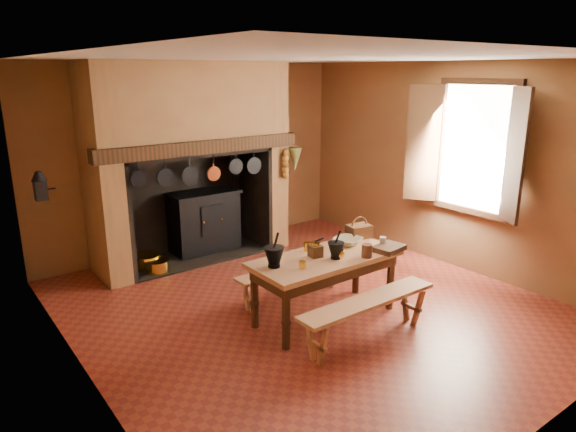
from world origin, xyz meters
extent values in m
plane|color=maroon|center=(0.00, 0.00, 0.00)|extent=(5.50, 5.50, 0.00)
plane|color=silver|center=(0.00, 0.00, 2.80)|extent=(5.50, 5.50, 0.00)
cube|color=olive|center=(0.00, 2.75, 1.40)|extent=(5.00, 0.02, 2.80)
cube|color=olive|center=(-2.50, 0.00, 1.40)|extent=(0.02, 5.50, 2.80)
cube|color=olive|center=(2.50, 0.00, 1.40)|extent=(0.02, 5.50, 2.80)
cube|color=olive|center=(0.00, -2.75, 1.40)|extent=(5.00, 0.02, 2.80)
cube|color=olive|center=(-1.55, 2.30, 1.40)|extent=(0.30, 0.90, 2.80)
cube|color=olive|center=(0.95, 2.30, 1.40)|extent=(0.30, 0.90, 2.80)
cube|color=olive|center=(-0.30, 2.30, 2.20)|extent=(2.20, 0.90, 1.20)
cube|color=black|center=(-0.30, 1.90, 1.69)|extent=(2.95, 0.22, 0.18)
cube|color=black|center=(-0.30, 2.72, 0.80)|extent=(2.20, 0.06, 1.60)
cube|color=black|center=(-0.30, 2.30, 0.01)|extent=(2.20, 0.90, 0.02)
cube|color=black|center=(-0.05, 2.45, 0.45)|extent=(1.00, 0.50, 0.90)
cube|color=black|center=(-0.05, 2.43, 0.92)|extent=(1.04, 0.54, 0.04)
cube|color=black|center=(-0.05, 2.19, 0.55)|extent=(0.35, 0.02, 0.45)
cylinder|color=black|center=(0.50, 2.45, 1.25)|extent=(0.10, 0.10, 0.70)
cylinder|color=gold|center=(-0.20, 2.17, 0.55)|extent=(0.03, 0.03, 0.03)
cylinder|color=gold|center=(0.10, 2.17, 0.55)|extent=(0.03, 0.03, 0.03)
cylinder|color=gold|center=(-1.05, 2.30, 0.10)|extent=(0.40, 0.40, 0.20)
cylinder|color=gold|center=(-1.00, 2.05, 0.09)|extent=(0.34, 0.34, 0.18)
cube|color=black|center=(-1.25, 2.40, 0.08)|extent=(0.18, 0.18, 0.16)
cone|color=brown|center=(1.18, 1.79, 1.38)|extent=(0.20, 0.20, 0.35)
cube|color=white|center=(2.48, -0.40, 1.70)|extent=(0.02, 1.00, 1.60)
cube|color=#331F10|center=(2.45, -0.40, 2.54)|extent=(0.08, 1.16, 0.08)
cube|color=#331F10|center=(2.45, -0.40, 0.86)|extent=(0.08, 1.16, 0.08)
cube|color=#331F10|center=(2.25, -1.08, 1.70)|extent=(0.29, 0.39, 1.60)
cube|color=#331F10|center=(2.25, 0.28, 1.70)|extent=(0.29, 0.39, 1.60)
cube|color=black|center=(-2.42, 1.55, 1.45)|extent=(0.12, 0.12, 0.22)
cone|color=black|center=(-2.42, 1.55, 1.60)|extent=(0.16, 0.16, 0.10)
cylinder|color=black|center=(-2.33, 1.55, 1.45)|extent=(0.12, 0.02, 0.02)
cube|color=#B27C51|center=(-0.03, -0.33, 0.70)|extent=(1.69, 0.75, 0.06)
cube|color=#331F10|center=(-0.03, -0.33, 0.61)|extent=(1.57, 0.64, 0.13)
cylinder|color=#331F10|center=(-0.78, -0.61, 0.34)|extent=(0.08, 0.08, 0.67)
cylinder|color=#331F10|center=(0.72, -0.61, 0.34)|extent=(0.08, 0.08, 0.67)
cylinder|color=#331F10|center=(-0.78, -0.05, 0.34)|extent=(0.08, 0.08, 0.67)
cylinder|color=#331F10|center=(0.72, -0.05, 0.34)|extent=(0.08, 0.08, 0.67)
cube|color=#B27C51|center=(-0.03, -0.99, 0.45)|extent=(1.66, 0.29, 0.04)
cube|color=#B27C51|center=(-0.03, 0.28, 0.40)|extent=(1.48, 0.26, 0.04)
cylinder|color=black|center=(-0.66, -0.25, 0.75)|extent=(0.13, 0.13, 0.04)
cone|color=black|center=(-0.66, -0.25, 0.86)|extent=(0.21, 0.21, 0.18)
cylinder|color=black|center=(-0.64, -0.25, 1.01)|extent=(0.08, 0.03, 0.17)
cylinder|color=black|center=(0.00, -0.45, 0.75)|extent=(0.11, 0.11, 0.03)
cone|color=black|center=(0.00, -0.45, 0.84)|extent=(0.18, 0.18, 0.15)
cylinder|color=black|center=(0.03, -0.45, 0.97)|extent=(0.07, 0.05, 0.15)
cube|color=#331F10|center=(-0.13, -0.28, 0.79)|extent=(0.15, 0.15, 0.13)
cylinder|color=gold|center=(-0.13, -0.28, 0.88)|extent=(0.10, 0.10, 0.03)
cylinder|color=black|center=(-0.08, -0.28, 0.91)|extent=(0.11, 0.03, 0.04)
cylinder|color=gold|center=(-0.46, -0.46, 0.77)|extent=(0.09, 0.09, 0.08)
cylinder|color=gold|center=(-0.08, -0.07, 0.78)|extent=(0.09, 0.09, 0.09)
imported|color=beige|center=(0.44, -0.18, 0.77)|extent=(0.39, 0.39, 0.08)
cylinder|color=#4F2D1D|center=(0.30, -0.63, 0.80)|extent=(0.15, 0.15, 0.15)
cylinder|color=beige|center=(0.66, -0.52, 0.79)|extent=(0.09, 0.09, 0.13)
cube|color=#553119|center=(0.71, -0.08, 0.81)|extent=(0.31, 0.24, 0.16)
torus|color=#553119|center=(0.71, -0.08, 0.89)|extent=(0.22, 0.06, 0.22)
cube|color=#331F10|center=(0.65, -0.63, 0.76)|extent=(0.39, 0.30, 0.06)
imported|color=gold|center=(0.04, -0.46, 0.78)|extent=(0.14, 0.14, 0.09)
camera|label=1|loc=(-3.50, -4.27, 2.67)|focal=32.00mm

